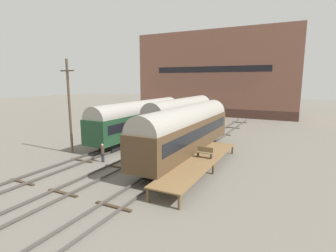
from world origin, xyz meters
TOP-DOWN VIEW (x-y plane):
  - ground_plane at (0.00, 0.00)m, footprint 200.00×200.00m
  - track_left at (-4.28, 0.00)m, footprint 2.60×60.00m
  - track_middle at (0.00, 0.00)m, footprint 2.60×60.00m
  - track_right at (4.28, 0.00)m, footprint 2.60×60.00m
  - train_car_brown at (4.28, 2.40)m, footprint 3.00×17.21m
  - train_car_green at (-4.28, 7.23)m, footprint 2.93×17.39m
  - train_car_maroon at (0.00, 10.70)m, footprint 2.96×16.21m
  - station_platform at (6.84, -0.73)m, footprint 2.50×13.74m
  - bench at (6.87, 0.22)m, footprint 1.40×0.40m
  - person_worker at (-2.22, -2.35)m, footprint 0.32×0.32m
  - utility_pole at (-7.22, -1.35)m, footprint 1.80×0.24m
  - warehouse_building at (-3.41, 38.80)m, footprint 34.58×11.77m

SIDE VIEW (x-z plane):
  - ground_plane at x=0.00m, z-range 0.00..0.00m
  - track_left at x=-4.28m, z-range 0.01..0.27m
  - track_middle at x=0.00m, z-range 0.01..0.27m
  - track_right at x=4.28m, z-range 0.01..0.27m
  - station_platform at x=6.84m, z-range 0.42..1.43m
  - person_worker at x=-2.22m, z-range 0.18..1.96m
  - bench at x=6.87m, z-range 1.04..1.95m
  - train_car_green at x=-4.28m, z-range 0.35..5.38m
  - train_car_brown at x=4.28m, z-range 0.36..5.57m
  - train_car_maroon at x=0.00m, z-range 0.37..5.64m
  - utility_pole at x=-7.22m, z-range 0.16..9.84m
  - warehouse_building at x=-3.41m, z-range 0.00..17.90m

